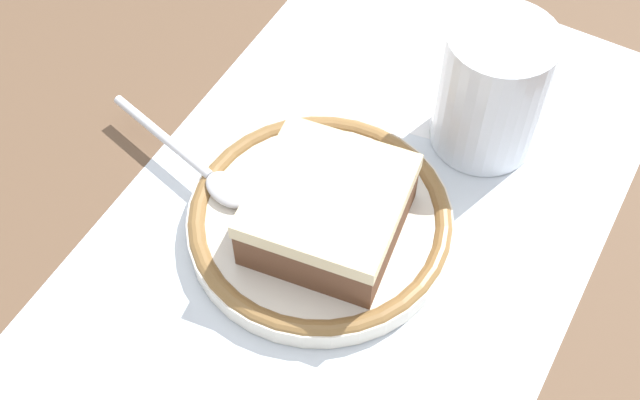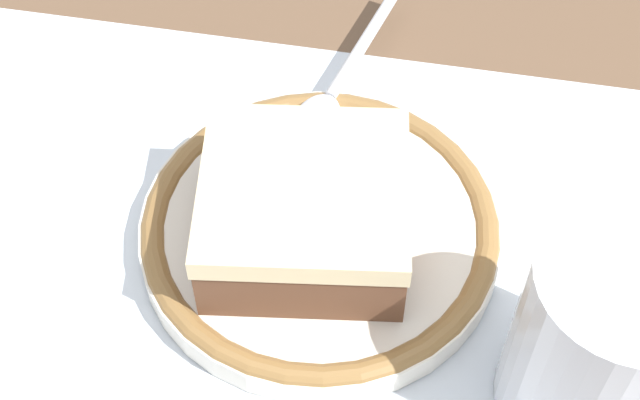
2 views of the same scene
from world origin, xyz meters
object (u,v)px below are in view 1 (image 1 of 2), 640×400
Objects in this scene: cake_slice at (328,210)px; cup at (491,96)px; plate at (320,221)px; spoon at (202,169)px; napkin at (389,67)px.

cup is (0.14, -0.06, 0.01)m from cake_slice.
plate is 0.15m from cup.
cake_slice is 0.15m from cup.
cake_slice is (-0.01, -0.01, 0.03)m from plate.
cup is at bearing -21.70° from cake_slice.
spoon is at bearing 91.11° from cake_slice.
cup is 0.80× the size of napkin.
cake_slice is at bearing -167.52° from napkin.
plate is 0.03m from cake_slice.
cake_slice is 1.08× the size of cup.
napkin is (0.17, -0.06, -0.02)m from spoon.
spoon is (-0.00, 0.10, -0.02)m from cake_slice.
cake_slice is at bearing -88.89° from spoon.
cup is at bearing -25.96° from plate.
spoon reaches higher than plate.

